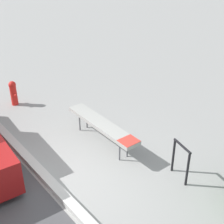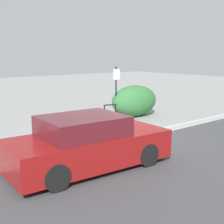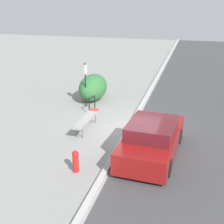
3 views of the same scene
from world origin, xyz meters
TOP-DOWN VIEW (x-y plane):
  - ground_plane at (0.00, 0.00)m, footprint 60.00×60.00m
  - curb at (0.00, 0.00)m, footprint 60.00×0.20m
  - bench at (-0.52, 1.77)m, footprint 2.36×0.44m
  - bike_rack at (1.54, 2.23)m, footprint 0.54×0.19m
  - fire_hydrant at (-3.88, 0.96)m, footprint 0.36×0.22m

SIDE VIEW (x-z plane):
  - ground_plane at x=0.00m, z-range 0.00..0.00m
  - curb at x=0.00m, z-range 0.00..0.13m
  - fire_hydrant at x=-3.88m, z-range 0.03..0.79m
  - bike_rack at x=1.54m, z-range 0.09..0.91m
  - bench at x=-0.52m, z-range 0.23..0.80m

